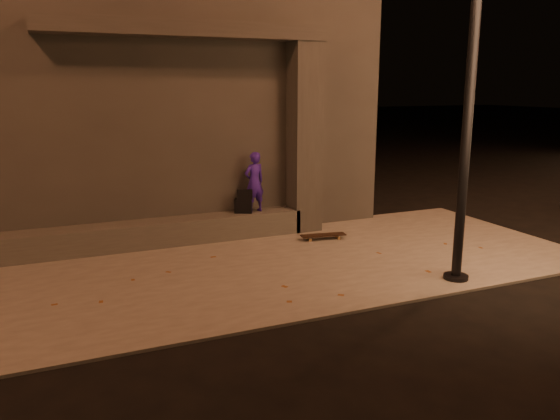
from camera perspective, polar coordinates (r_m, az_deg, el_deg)
name	(u,v)px	position (r m, az deg, el deg)	size (l,w,h in m)	color
ground	(310,315)	(7.06, 3.17, -10.85)	(120.00, 120.00, 0.00)	black
sidewalk	(255,266)	(8.77, -2.65, -5.90)	(11.00, 4.40, 0.04)	#69645D
building	(137,97)	(12.43, -14.71, 11.38)	(9.00, 5.10, 5.22)	#3D3A37
ledge	(141,235)	(9.97, -14.36, -2.51)	(6.00, 0.55, 0.45)	#4F4D48
column	(304,139)	(10.63, 2.55, 7.45)	(0.55, 0.55, 3.60)	#3D3A37
canopy	(188,29)	(9.92, -9.60, 18.13)	(5.00, 0.70, 0.28)	#3D3A37
skateboarder	(254,182)	(10.33, -2.70, 2.94)	(0.42, 0.27, 1.14)	#391AAC
backpack	(243,204)	(10.33, -3.85, 0.58)	(0.38, 0.32, 0.46)	black
skateboard	(323,235)	(10.20, 4.54, -2.66)	(0.87, 0.35, 0.09)	black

